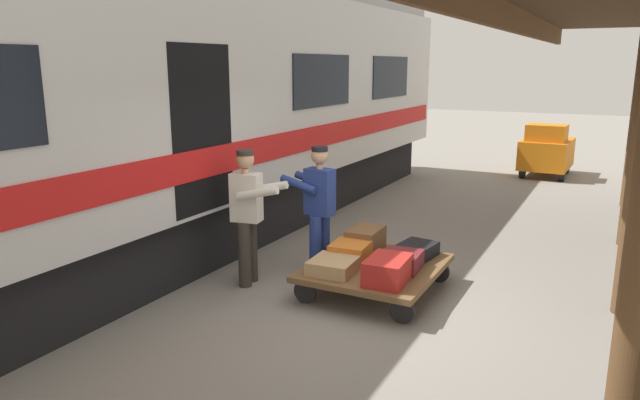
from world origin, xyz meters
name	(u,v)px	position (x,y,z in m)	size (l,w,h in m)	color
ground_plane	(378,319)	(0.00, 0.00, 0.00)	(60.00, 60.00, 0.00)	gray
train_car	(111,115)	(3.79, 0.00, 2.06)	(3.02, 17.77, 4.00)	silver
luggage_cart	(375,269)	(0.34, -0.71, 0.30)	(1.49, 1.71, 0.35)	brown
suitcase_black_hardshell	(415,251)	(0.00, -1.18, 0.43)	(0.40, 0.62, 0.17)	black
suitcase_maroon_trunk	(402,261)	(0.00, -0.71, 0.45)	(0.42, 0.49, 0.20)	maroon
suitcase_red_plastic	(387,270)	(0.00, -0.24, 0.49)	(0.43, 0.60, 0.28)	#AD231E
suitcase_orange_carryall	(350,252)	(0.67, -0.71, 0.46)	(0.44, 0.47, 0.23)	#CC6B23
suitcase_tan_vintage	(333,266)	(0.67, -0.24, 0.43)	(0.50, 0.53, 0.16)	tan
suitcase_brown_leather	(366,239)	(0.67, -1.18, 0.49)	(0.38, 0.55, 0.29)	brown
porter_in_overalls	(318,206)	(1.23, -0.94, 0.93)	(0.69, 0.47, 1.70)	navy
porter_by_door	(248,213)	(1.85, -0.24, 0.93)	(0.71, 0.51, 1.70)	#332D28
baggage_tug	(546,151)	(-0.52, -9.73, 0.63)	(1.16, 1.74, 1.30)	orange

